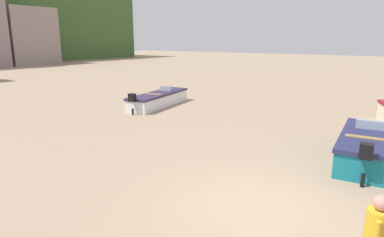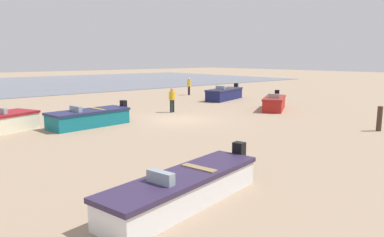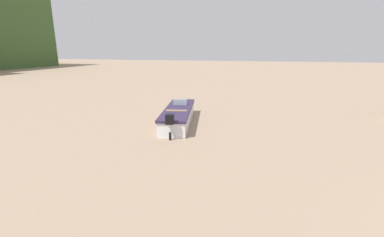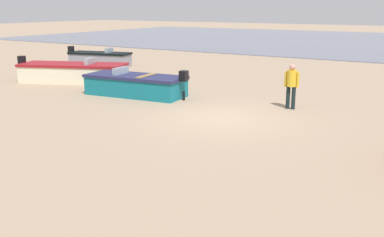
{
  "view_description": "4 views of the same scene",
  "coord_description": "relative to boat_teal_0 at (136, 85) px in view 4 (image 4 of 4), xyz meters",
  "views": [
    {
      "loc": [
        -6.35,
        -2.87,
        3.69
      ],
      "look_at": [
        2.05,
        3.26,
        1.21
      ],
      "focal_mm": 31.08,
      "sensor_mm": 36.0,
      "label": 1
    },
    {
      "loc": [
        12.94,
        16.14,
        3.54
      ],
      "look_at": [
        2.31,
        3.84,
        0.81
      ],
      "focal_mm": 33.96,
      "sensor_mm": 36.0,
      "label": 2
    },
    {
      "loc": [
        -4.33,
        5.67,
        3.55
      ],
      "look_at": [
        5.62,
        8.39,
        0.81
      ],
      "focal_mm": 24.41,
      "sensor_mm": 36.0,
      "label": 3
    },
    {
      "loc": [
        -6.5,
        12.34,
        3.57
      ],
      "look_at": [
        -1.85,
        4.82,
        1.3
      ],
      "focal_mm": 40.75,
      "sensor_mm": 36.0,
      "label": 4
    }
  ],
  "objects": [
    {
      "name": "boat_cream_4",
      "position": [
        4.73,
        -1.05,
        0.02
      ],
      "size": [
        5.37,
        3.53,
        1.22
      ],
      "rotation": [
        0.0,
        0.0,
        1.96
      ],
      "color": "beige",
      "rests_on": "ground"
    },
    {
      "name": "ground_plane",
      "position": [
        -4.8,
        1.51,
        -0.44
      ],
      "size": [
        160.0,
        160.0,
        0.0
      ],
      "primitive_type": "plane",
      "color": "#9D846A"
    },
    {
      "name": "boat_grey_3",
      "position": [
        7.75,
        -6.09,
        0.0
      ],
      "size": [
        4.17,
        2.17,
        1.17
      ],
      "rotation": [
        0.0,
        0.0,
        1.8
      ],
      "color": "gray",
      "rests_on": "ground"
    },
    {
      "name": "boat_teal_0",
      "position": [
        0.0,
        0.0,
        0.0
      ],
      "size": [
        4.54,
        2.04,
        1.17
      ],
      "rotation": [
        0.0,
        0.0,
        4.82
      ],
      "color": "#136D7A",
      "rests_on": "ground"
    },
    {
      "name": "beach_walker_distant",
      "position": [
        -6.27,
        -1.01,
        0.51
      ],
      "size": [
        0.53,
        0.36,
        1.62
      ],
      "rotation": [
        0.0,
        0.0,
        3.2
      ],
      "color": "black",
      "rests_on": "ground"
    }
  ]
}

